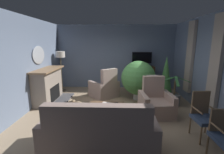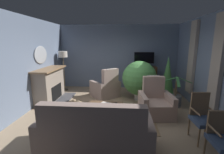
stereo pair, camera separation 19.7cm
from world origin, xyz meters
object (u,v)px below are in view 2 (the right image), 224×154
at_px(tv_remote, 114,103).
at_px(potted_plant_leafy_by_curtain, 139,78).
at_px(armchair_near_window, 155,104).
at_px(potted_plant_tall_palm_by_window, 175,99).
at_px(side_chair_tucked_against_wall, 223,138).
at_px(floor_lamp, 63,58).
at_px(cat, 78,103).
at_px(tv_cabinet, 143,79).
at_px(fireplace, 50,85).
at_px(armchair_by_fireplace, 106,88).
at_px(side_chair_nearest_door, 202,116).
at_px(folded_newspaper, 106,104).
at_px(sofa_floral, 95,134).
at_px(wall_mirror_oval, 41,55).
at_px(television, 144,59).
at_px(potted_plant_on_hearth_side, 167,77).
at_px(coffee_table, 106,106).

distance_m(tv_remote, potted_plant_leafy_by_curtain, 1.79).
relative_size(armchair_near_window, potted_plant_tall_palm_by_window, 1.08).
relative_size(side_chair_tucked_against_wall, floor_lamp, 0.54).
bearing_deg(cat, tv_cabinet, 41.93).
bearing_deg(potted_plant_leafy_by_curtain, armchair_near_window, -74.05).
xyz_separation_m(fireplace, armchair_by_fireplace, (1.94, 0.55, -0.22)).
xyz_separation_m(side_chair_nearest_door, floor_lamp, (-4.28, 3.40, 0.91)).
distance_m(folded_newspaper, sofa_floral, 1.40).
relative_size(wall_mirror_oval, side_chair_nearest_door, 0.83).
relative_size(folded_newspaper, cat, 0.49).
xyz_separation_m(side_chair_tucked_against_wall, side_chair_nearest_door, (-0.00, 0.75, 0.02)).
bearing_deg(side_chair_tucked_against_wall, fireplace, 146.66).
relative_size(side_chair_nearest_door, cat, 1.66).
height_order(television, side_chair_nearest_door, television).
xyz_separation_m(tv_remote, sofa_floral, (-0.28, -1.41, -0.08)).
height_order(folded_newspaper, potted_plant_leafy_by_curtain, potted_plant_leafy_by_curtain).
distance_m(potted_plant_on_hearth_side, potted_plant_leafy_by_curtain, 1.03).
xyz_separation_m(sofa_floral, potted_plant_leafy_by_curtain, (1.09, 2.97, 0.45)).
height_order(coffee_table, potted_plant_leafy_by_curtain, potted_plant_leafy_by_curtain).
distance_m(wall_mirror_oval, potted_plant_leafy_by_curtain, 3.54).
bearing_deg(tv_cabinet, television, -90.00).
bearing_deg(potted_plant_on_hearth_side, tv_cabinet, 121.62).
bearing_deg(television, folded_newspaper, -115.16).
bearing_deg(potted_plant_tall_palm_by_window, wall_mirror_oval, 177.42).
height_order(sofa_floral, side_chair_tucked_against_wall, sofa_floral).
height_order(fireplace, side_chair_tucked_against_wall, fireplace).
bearing_deg(tv_cabinet, sofa_floral, -107.87).
bearing_deg(armchair_by_fireplace, tv_cabinet, 35.61).
height_order(tv_remote, folded_newspaper, tv_remote).
relative_size(tv_cabinet, armchair_by_fireplace, 0.89).
height_order(television, side_chair_tucked_against_wall, television).
xyz_separation_m(coffee_table, potted_plant_on_hearth_side, (2.06, 1.75, 0.48)).
distance_m(tv_cabinet, side_chair_nearest_door, 3.82).
distance_m(fireplace, side_chair_tucked_against_wall, 5.15).
bearing_deg(folded_newspaper, side_chair_tucked_against_wall, -15.31).
relative_size(sofa_floral, armchair_by_fireplace, 1.73).
distance_m(sofa_floral, floor_lamp, 4.60).
bearing_deg(potted_plant_on_hearth_side, coffee_table, -139.73).
bearing_deg(floor_lamp, wall_mirror_oval, -101.36).
height_order(armchair_by_fireplace, potted_plant_leafy_by_curtain, potted_plant_leafy_by_curtain).
xyz_separation_m(fireplace, tv_cabinet, (3.47, 1.64, -0.07)).
height_order(fireplace, sofa_floral, fireplace).
relative_size(television, coffee_table, 0.88).
distance_m(folded_newspaper, armchair_by_fireplace, 1.80).
xyz_separation_m(wall_mirror_oval, television, (3.71, 1.59, -0.27)).
height_order(wall_mirror_oval, potted_plant_leafy_by_curtain, wall_mirror_oval).
bearing_deg(side_chair_nearest_door, armchair_by_fireplace, 131.90).
height_order(fireplace, television, television).
height_order(tv_remote, side_chair_tucked_against_wall, side_chair_tucked_against_wall).
height_order(coffee_table, side_chair_nearest_door, side_chair_nearest_door).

